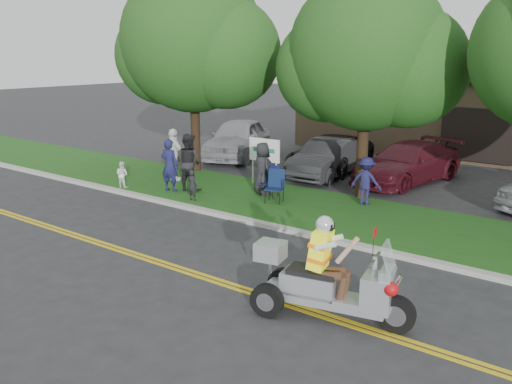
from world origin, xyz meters
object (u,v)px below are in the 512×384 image
Objects in this scene: spectator_adult_right at (174,155)px; parked_car_mid at (330,153)px; parked_car_left at (328,158)px; parked_car_right at (408,163)px; parked_car_far_left at (238,138)px; lawn_chair_b at (275,184)px; lawn_chair_a at (271,179)px; trike_scooter at (325,283)px; spectator_adult_mid at (189,162)px; spectator_adult_left at (170,165)px.

spectator_adult_right is 0.38× the size of parked_car_mid.
parked_car_right is at bearing 14.73° from parked_car_left.
parked_car_right is (7.97, -0.07, -0.14)m from parked_car_far_left.
parked_car_far_left is (-5.83, 5.44, 0.19)m from lawn_chair_b.
lawn_chair_b is 0.20× the size of parked_car_mid.
parked_car_mid reaches higher than lawn_chair_a.
lawn_chair_b is (0.56, -0.54, 0.02)m from lawn_chair_a.
lawn_chair_a is 5.07m from parked_car_mid.
trike_scooter is 2.87× the size of lawn_chair_b.
parked_car_far_left is (-1.24, 5.26, -0.19)m from spectator_adult_right.
spectator_adult_mid is 5.62m from parked_car_left.
lawn_chair_b is 0.53× the size of spectator_adult_right.
parked_car_far_left reaches higher than lawn_chair_a.
spectator_adult_mid is 6.46m from parked_car_mid.
parked_car_mid is at bearing -18.71° from parked_car_far_left.
lawn_chair_b is 0.20× the size of parked_car_far_left.
lawn_chair_b is 4.51m from parked_car_left.
trike_scooter is 0.59× the size of parked_car_mid.
lawn_chair_a is at bearing -90.39° from parked_car_mid.
lawn_chair_a is 5.54m from parked_car_right.
lawn_chair_b reaches higher than lawn_chair_a.
spectator_adult_right is 8.51m from parked_car_right.
spectator_adult_mid is 1.61m from spectator_adult_right.
lawn_chair_b is 5.79m from parked_car_right.
spectator_adult_mid is 0.44× the size of parked_car_left.
spectator_adult_right is at bearing -32.80° from spectator_adult_mid.
parked_car_far_left is at bearing -168.78° from parked_car_right.
lawn_chair_a is 2.85m from spectator_adult_mid.
parked_car_mid is (2.46, 6.55, -0.30)m from spectator_adult_left.
spectator_adult_mid is at bearing 136.41° from trike_scooter.
parked_car_far_left is 5.27m from parked_car_left.
lawn_chair_b is 5.69m from parked_car_mid.
spectator_adult_right reaches higher than lawn_chair_b.
trike_scooter reaches higher than lawn_chair_b.
spectator_adult_left is at bearing -91.26° from parked_car_far_left.
lawn_chair_a is 0.23× the size of parked_car_left.
trike_scooter is 1.51× the size of spectator_adult_mid.
lawn_chair_b is 0.23× the size of parked_car_left.
parked_car_right reaches higher than parked_car_left.
spectator_adult_mid is at bearing -148.78° from spectator_adult_left.
lawn_chair_b is 7.98m from parked_car_far_left.
parked_car_mid is (-0.50, 1.11, -0.03)m from parked_car_left.
parked_car_right is at bearing -10.57° from parked_car_mid.
parked_car_left is at bearing -150.23° from parked_car_right.
parked_car_far_left is 1.03× the size of parked_car_mid.
lawn_chair_a is at bearing -63.21° from parked_car_far_left.
parked_car_mid is at bearing 83.82° from lawn_chair_b.
spectator_adult_mid reaches higher than parked_car_far_left.
spectator_adult_mid is 7.96m from parked_car_right.
lawn_chair_b is at bearing -53.15° from lawn_chair_a.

